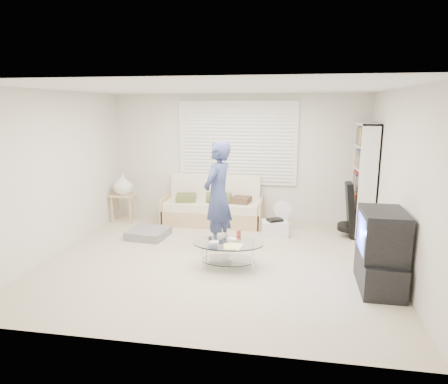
% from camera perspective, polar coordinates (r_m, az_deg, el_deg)
% --- Properties ---
extents(ground, '(5.00, 5.00, 0.00)m').
position_cam_1_polar(ground, '(6.08, -1.04, -9.62)').
color(ground, tan).
rests_on(ground, ground).
extents(room_shell, '(5.02, 4.52, 2.51)m').
position_cam_1_polar(room_shell, '(6.15, -0.26, 6.31)').
color(room_shell, beige).
rests_on(room_shell, ground).
extents(window_blinds, '(2.32, 0.08, 1.62)m').
position_cam_1_polar(window_blinds, '(7.86, 1.93, 6.98)').
color(window_blinds, silver).
rests_on(window_blinds, ground).
extents(futon_sofa, '(1.93, 0.78, 0.94)m').
position_cam_1_polar(futon_sofa, '(7.82, -1.58, -2.29)').
color(futon_sofa, tan).
rests_on(futon_sofa, ground).
extents(grey_floor_pillow, '(0.69, 0.69, 0.14)m').
position_cam_1_polar(grey_floor_pillow, '(7.17, -10.73, -5.81)').
color(grey_floor_pillow, slate).
rests_on(grey_floor_pillow, ground).
extents(side_table, '(0.48, 0.39, 0.95)m').
position_cam_1_polar(side_table, '(8.15, -14.23, 0.78)').
color(side_table, tan).
rests_on(side_table, ground).
extents(bookshelf, '(0.31, 0.83, 1.98)m').
position_cam_1_polar(bookshelf, '(7.44, 19.33, 1.64)').
color(bookshelf, white).
rests_on(bookshelf, ground).
extents(guitar_case, '(0.34, 0.35, 0.96)m').
position_cam_1_polar(guitar_case, '(7.29, 17.52, -2.98)').
color(guitar_case, black).
rests_on(guitar_case, ground).
extents(floor_fan, '(0.35, 0.23, 0.57)m').
position_cam_1_polar(floor_fan, '(7.45, 8.41, -2.97)').
color(floor_fan, white).
rests_on(floor_fan, ground).
extents(storage_bin, '(0.49, 0.37, 0.32)m').
position_cam_1_polar(storage_bin, '(7.15, 7.25, -5.14)').
color(storage_bin, white).
rests_on(storage_bin, ground).
extents(tv_unit, '(0.53, 0.93, 1.01)m').
position_cam_1_polar(tv_unit, '(5.39, 21.50, -7.84)').
color(tv_unit, black).
rests_on(tv_unit, ground).
extents(coffee_table, '(1.05, 0.71, 0.49)m').
position_cam_1_polar(coffee_table, '(5.70, 0.61, -7.92)').
color(coffee_table, silver).
rests_on(coffee_table, ground).
extents(standing_person, '(0.60, 0.73, 1.73)m').
position_cam_1_polar(standing_person, '(6.34, -0.89, -0.52)').
color(standing_person, navy).
rests_on(standing_person, ground).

